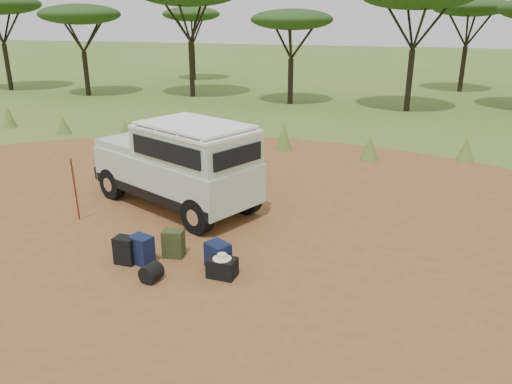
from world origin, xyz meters
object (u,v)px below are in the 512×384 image
(walking_staff, at_px, (75,190))
(backpack_black, at_px, (126,250))
(backpack_navy, at_px, (142,250))
(hard_case, at_px, (222,268))
(safari_vehicle, at_px, (179,166))
(backpack_olive, at_px, (173,244))
(duffel_navy, at_px, (218,255))

(walking_staff, height_order, backpack_black, walking_staff)
(walking_staff, xyz_separation_m, backpack_navy, (2.41, -1.37, -0.50))
(walking_staff, distance_m, hard_case, 4.35)
(walking_staff, distance_m, backpack_navy, 2.82)
(backpack_navy, bearing_deg, safari_vehicle, 118.69)
(backpack_olive, height_order, hard_case, backpack_olive)
(hard_case, bearing_deg, walking_staff, 163.54)
(duffel_navy, relative_size, hard_case, 0.98)
(duffel_navy, height_order, hard_case, duffel_navy)
(backpack_olive, bearing_deg, backpack_black, -153.88)
(duffel_navy, bearing_deg, hard_case, -26.94)
(backpack_black, distance_m, backpack_navy, 0.31)
(backpack_navy, bearing_deg, walking_staff, 168.23)
(walking_staff, bearing_deg, backpack_olive, -52.02)
(duffel_navy, bearing_deg, backpack_black, -138.38)
(backpack_navy, bearing_deg, backpack_black, -146.22)
(walking_staff, distance_m, backpack_olive, 3.06)
(safari_vehicle, xyz_separation_m, walking_staff, (-1.85, -1.57, -0.28))
(safari_vehicle, xyz_separation_m, backpack_navy, (0.56, -2.94, -0.78))
(backpack_black, bearing_deg, safari_vehicle, 96.30)
(safari_vehicle, bearing_deg, walking_staff, -114.83)
(walking_staff, bearing_deg, backpack_black, -68.57)
(safari_vehicle, relative_size, backpack_black, 8.87)
(backpack_navy, height_order, hard_case, backpack_navy)
(walking_staff, height_order, backpack_olive, walking_staff)
(backpack_olive, relative_size, duffel_navy, 1.12)
(safari_vehicle, relative_size, walking_staff, 3.01)
(backpack_black, bearing_deg, duffel_navy, 12.81)
(safari_vehicle, height_order, backpack_navy, safari_vehicle)
(walking_staff, distance_m, duffel_navy, 4.06)
(backpack_navy, distance_m, backpack_olive, 0.63)
(backpack_navy, relative_size, duffel_navy, 1.13)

